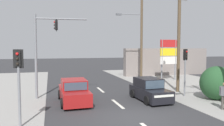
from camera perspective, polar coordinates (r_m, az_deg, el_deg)
ground_plane at (r=11.71m, az=6.01°, el=-14.10°), size 140.00×140.00×0.00m
lane_dash_mid at (r=14.42m, az=1.48°, el=-10.60°), size 0.20×2.40×0.01m
lane_dash_far at (r=19.14m, az=-3.03°, el=-7.00°), size 0.20×2.40×0.01m
utility_pole_midground_right at (r=18.76m, az=17.05°, el=6.65°), size 1.80×0.26×8.68m
utility_pole_background_right at (r=24.14m, az=7.44°, el=8.08°), size 3.78×0.30×10.07m
traffic_signal_mast at (r=16.23m, az=-17.44°, el=4.48°), size 3.68×0.49×6.00m
pedestal_signal_right_kerb at (r=17.14m, az=18.59°, el=-0.32°), size 0.43×0.31×3.56m
pedestal_signal_left_kerb at (r=10.64m, az=-23.20°, el=-2.87°), size 0.44×0.31×3.56m
shopping_plaza_sign at (r=25.44m, az=14.59°, el=2.33°), size 2.10×0.16×4.60m
roadside_bush at (r=17.02m, az=26.06°, el=-4.96°), size 2.48×2.12×2.36m
shopfront_wall_far at (r=30.44m, az=14.03°, el=0.34°), size 12.00×1.00×3.60m
sedan_oncoming_near at (r=14.84m, az=-9.93°, el=-7.48°), size 1.95×4.27×1.56m
hatchback_kerbside_parked at (r=15.51m, az=9.75°, el=-6.98°), size 1.89×3.70×1.53m
pedestrian_at_kerb at (r=14.38m, az=27.30°, el=-7.32°), size 0.38×0.49×1.63m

